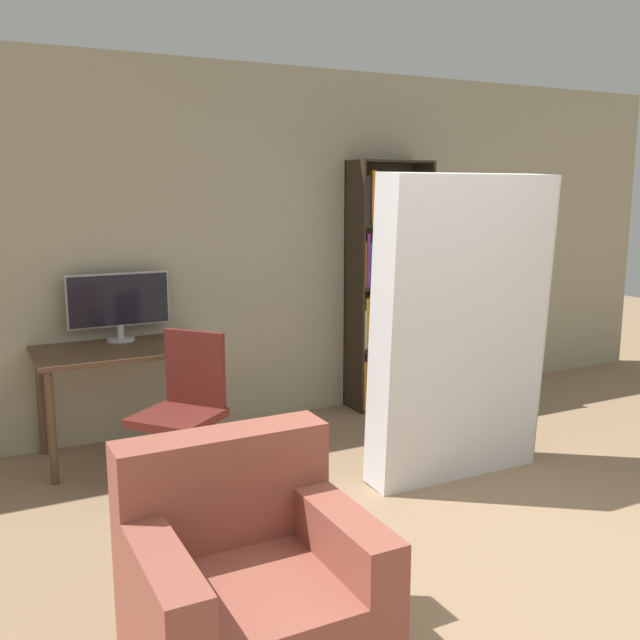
% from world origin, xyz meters
% --- Properties ---
extents(wall_back, '(8.00, 0.06, 2.70)m').
position_xyz_m(wall_back, '(0.00, 3.33, 1.35)').
color(wall_back, tan).
rests_on(wall_back, ground).
extents(desk, '(1.14, 0.69, 0.75)m').
position_xyz_m(desk, '(-1.20, 2.95, 0.65)').
color(desk, brown).
rests_on(desk, ground).
extents(monitor, '(0.70, 0.19, 0.47)m').
position_xyz_m(monitor, '(-1.17, 3.19, 1.02)').
color(monitor, '#B7B7BC').
rests_on(monitor, desk).
extents(office_chair, '(0.62, 0.62, 0.97)m').
position_xyz_m(office_chair, '(-1.04, 2.16, 0.40)').
color(office_chair, '#4C4C51').
rests_on(office_chair, ground).
extents(bookshelf, '(0.66, 0.31, 2.01)m').
position_xyz_m(bookshelf, '(0.92, 3.17, 1.00)').
color(bookshelf, '#2D2319').
rests_on(bookshelf, ground).
extents(mattress_near, '(1.17, 0.35, 1.89)m').
position_xyz_m(mattress_near, '(0.58, 1.65, 0.94)').
color(mattress_near, silver).
rests_on(mattress_near, ground).
extents(armchair, '(0.85, 0.80, 0.85)m').
position_xyz_m(armchair, '(-1.27, 0.55, 0.32)').
color(armchair, '#934C3D').
rests_on(armchair, ground).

